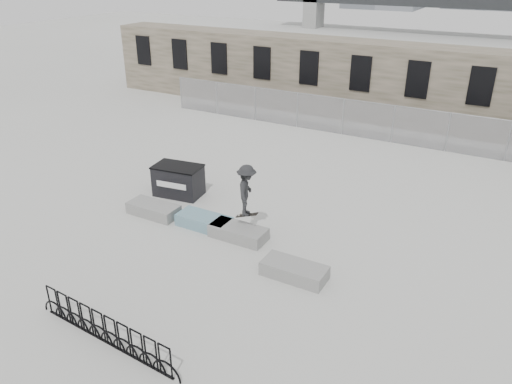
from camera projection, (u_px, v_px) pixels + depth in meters
ground at (219, 232)px, 17.80m from camera, size 120.00×120.00×0.00m
stone_wall at (366, 81)px, 29.66m from camera, size 36.00×2.58×4.50m
chainlink_fence at (343, 116)px, 27.23m from camera, size 22.06×0.06×2.02m
planter_far_left at (154, 209)px, 18.91m from camera, size 2.00×0.90×0.45m
planter_center_left at (204, 221)px, 18.05m from camera, size 2.00×0.90×0.45m
planter_center_right at (238, 232)px, 17.32m from camera, size 2.00×0.90×0.45m
planter_offset at (294, 270)px, 15.21m from camera, size 2.00×0.90×0.45m
dumpster at (178, 180)px, 20.36m from camera, size 2.08×1.44×1.27m
bike_rack at (105, 329)px, 12.50m from camera, size 4.93×0.38×0.90m
skateboarder at (247, 191)px, 16.70m from camera, size 1.06×1.33×1.97m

